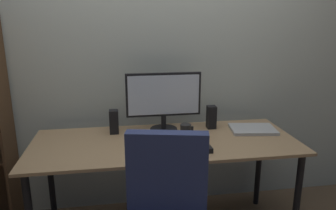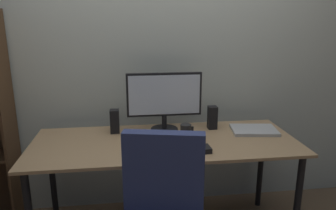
% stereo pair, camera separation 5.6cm
% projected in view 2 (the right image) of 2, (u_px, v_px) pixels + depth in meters
% --- Properties ---
extents(back_wall, '(6.40, 0.10, 2.60)m').
position_uv_depth(back_wall, '(157.00, 49.00, 2.50)').
color(back_wall, beige).
rests_on(back_wall, ground).
extents(desk, '(1.78, 0.70, 0.74)m').
position_uv_depth(desk, '(165.00, 151.00, 2.16)').
color(desk, tan).
rests_on(desk, ground).
extents(monitor, '(0.54, 0.20, 0.43)m').
position_uv_depth(monitor, '(164.00, 98.00, 2.28)').
color(monitor, black).
rests_on(monitor, desk).
extents(keyboard, '(0.29, 0.11, 0.02)m').
position_uv_depth(keyboard, '(172.00, 151.00, 1.95)').
color(keyboard, silver).
rests_on(keyboard, desk).
extents(mouse, '(0.06, 0.10, 0.03)m').
position_uv_depth(mouse, '(206.00, 149.00, 1.97)').
color(mouse, black).
rests_on(mouse, desk).
extents(coffee_mug, '(0.09, 0.07, 0.10)m').
position_uv_depth(coffee_mug, '(186.00, 131.00, 2.18)').
color(coffee_mug, black).
rests_on(coffee_mug, desk).
extents(laptop, '(0.35, 0.27, 0.02)m').
position_uv_depth(laptop, '(254.00, 130.00, 2.32)').
color(laptop, '#B7BABC').
rests_on(laptop, desk).
extents(speaker_left, '(0.06, 0.07, 0.17)m').
position_uv_depth(speaker_left, '(115.00, 121.00, 2.27)').
color(speaker_left, black).
rests_on(speaker_left, desk).
extents(speaker_right, '(0.06, 0.07, 0.17)m').
position_uv_depth(speaker_right, '(212.00, 117.00, 2.36)').
color(speaker_right, black).
rests_on(speaker_right, desk).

